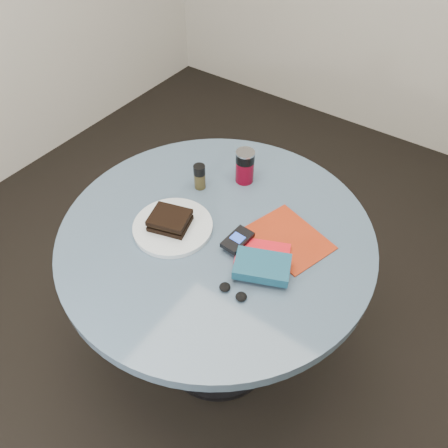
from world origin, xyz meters
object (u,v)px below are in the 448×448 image
Objects in this scene: table at (217,263)px; mp3_player at (238,240)px; soda_can at (245,166)px; plate at (173,227)px; headphones at (233,292)px; sandwich at (170,220)px; magazine at (289,238)px; pepper_grinder at (200,177)px; red_book at (263,254)px; novel at (262,266)px.

mp3_player reaches higher than table.
plate is at bearing -99.62° from soda_can.
sandwich is at bearing 162.84° from headphones.
table is 7.04× the size of sandwich.
pepper_grinder is at bearing -167.21° from magazine.
red_book reaches higher than magazine.
mp3_player is 1.20× the size of headphones.
plate is 1.05× the size of magazine.
table is at bearing -134.97° from magazine.
soda_can is 0.78× the size of novel.
mp3_player is (-0.12, -0.12, 0.02)m from magazine.
mp3_player reaches higher than headphones.
novel reaches higher than mp3_player.
mp3_player is at bearing 160.33° from red_book.
novel is 0.13m from mp3_player.
soda_can is 1.32× the size of pepper_grinder.
pepper_grinder is at bearing 138.61° from headphones.
novel is at bearing 1.64° from plate.
pepper_grinder is (-0.11, -0.12, -0.01)m from soda_can.
red_book is at bearing 3.79° from mp3_player.
pepper_grinder reaches higher than table.
mp3_player is at bearing 15.81° from plate.
novel is 1.81× the size of headphones.
soda_can is at bearing 119.50° from headphones.
soda_can is (-0.06, 0.26, 0.23)m from table.
novel is (0.03, -0.06, 0.02)m from red_book.
novel is at bearing 2.21° from sandwich.
soda_can is 1.41× the size of headphones.
mp3_player is at bearing -117.19° from magazine.
red_book reaches higher than plate.
novel is (0.33, 0.01, -0.00)m from sandwich.
soda_can is at bearing 168.13° from magazine.
pepper_grinder is (-0.05, 0.21, 0.04)m from plate.
table is at bearing 140.53° from novel.
headphones is (-0.03, -0.27, 0.01)m from magazine.
novel is (0.32, 0.01, 0.02)m from plate.
plate is 0.31m from headphones.
sandwich is 0.33m from novel.
sandwich is (-0.12, -0.07, 0.20)m from table.
table is 3.96× the size of plate.
red_book is 1.51× the size of mp3_player.
sandwich is 0.34m from soda_can.
table is 0.25m from red_book.
headphones is at bearing -60.50° from soda_can.
novel is at bearing -28.02° from pepper_grinder.
table is 8.12× the size of soda_can.
sandwich is 1.63× the size of headphones.
soda_can reaches higher than table.
headphones is (0.24, -0.42, -0.05)m from soda_can.
mp3_player is (-0.12, 0.05, -0.01)m from novel.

